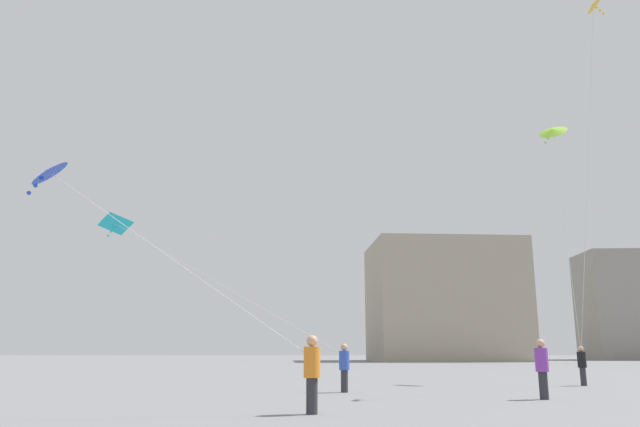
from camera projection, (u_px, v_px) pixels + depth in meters
The scene contains 9 objects.
person_in_blue at pixel (344, 366), 21.67m from camera, with size 0.37×0.37×1.70m.
person_in_orange at pixel (312, 370), 14.49m from camera, with size 0.40×0.40×1.84m.
person_in_purple at pixel (542, 366), 18.66m from camera, with size 0.40×0.40×1.81m.
person_in_black at pixel (582, 364), 25.57m from camera, with size 0.36×0.36×1.64m.
kite_lime_diamond at pixel (553, 132), 30.83m from camera, with size 1.79×3.69×11.63m.
kite_amber_diamond at pixel (593, 13), 24.94m from camera, with size 0.83×4.41×14.46m.
kite_cobalt_diamond at pixel (50, 173), 14.74m from camera, with size 7.05×1.37×4.81m.
kite_cyan_delta at pixel (119, 225), 32.60m from camera, with size 12.84×10.55×7.29m.
building_left_hall at pixel (444, 301), 80.53m from camera, with size 19.83×16.25×15.45m.
Camera 1 is at (-0.17, -5.78, 1.51)m, focal length 33.90 mm.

